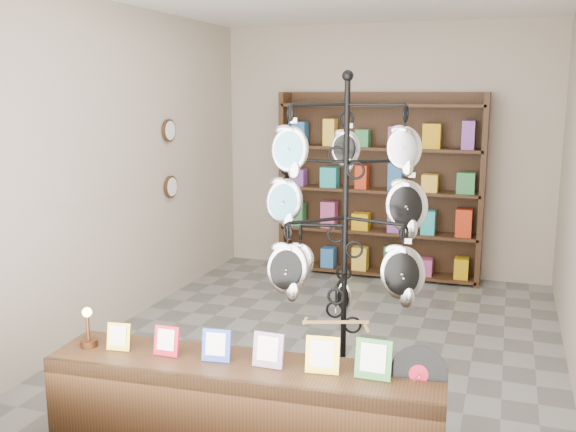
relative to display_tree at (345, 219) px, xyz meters
name	(u,v)px	position (x,y,z in m)	size (l,w,h in m)	color
ground	(326,342)	(-0.42, 1.06, -1.35)	(5.00, 5.00, 0.00)	slate
room_envelope	(329,134)	(-0.42, 1.06, 0.50)	(5.00, 5.00, 5.00)	#AA9A89
display_tree	(345,219)	(0.00, 0.00, 0.00)	(1.22, 1.19, 2.34)	black
front_shelf	(243,408)	(-0.41, -0.84, -1.05)	(2.44, 0.67, 0.85)	black
back_shelving	(379,192)	(-0.42, 3.35, -0.32)	(2.42, 0.36, 2.20)	black
wall_clocks	(170,159)	(-2.39, 1.86, 0.15)	(0.03, 0.24, 0.84)	black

